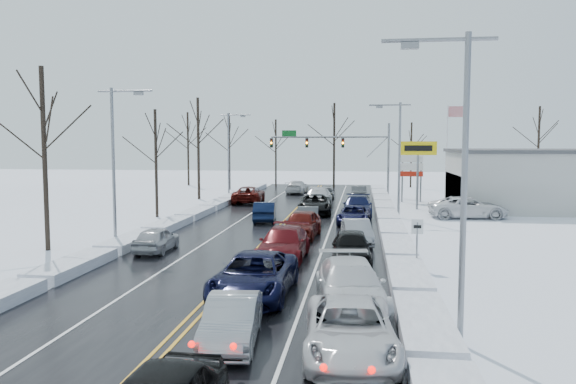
# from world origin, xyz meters

# --- Properties ---
(ground) EXTENTS (160.00, 160.00, 0.00)m
(ground) POSITION_xyz_m (0.00, 0.00, 0.00)
(ground) COLOR white
(ground) RESTS_ON ground
(road_surface) EXTENTS (14.00, 84.00, 0.01)m
(road_surface) POSITION_xyz_m (0.00, 2.00, 0.01)
(road_surface) COLOR black
(road_surface) RESTS_ON ground
(snow_bank_left) EXTENTS (1.64, 72.00, 0.51)m
(snow_bank_left) POSITION_xyz_m (-7.60, 2.00, 0.00)
(snow_bank_left) COLOR white
(snow_bank_left) RESTS_ON ground
(snow_bank_right) EXTENTS (1.64, 72.00, 0.51)m
(snow_bank_right) POSITION_xyz_m (7.60, 2.00, 0.00)
(snow_bank_right) COLOR white
(snow_bank_right) RESTS_ON ground
(traffic_signal_mast) EXTENTS (13.28, 0.39, 8.00)m
(traffic_signal_mast) POSITION_xyz_m (3.45, 27.99, 5.48)
(traffic_signal_mast) COLOR slate
(traffic_signal_mast) RESTS_ON ground
(tires_plus_sign) EXTENTS (3.20, 0.34, 6.00)m
(tires_plus_sign) POSITION_xyz_m (10.50, 15.99, 4.99)
(tires_plus_sign) COLOR slate
(tires_plus_sign) RESTS_ON ground
(used_vehicles_sign) EXTENTS (2.20, 0.22, 4.65)m
(used_vehicles_sign) POSITION_xyz_m (10.50, 22.00, 3.32)
(used_vehicles_sign) COLOR slate
(used_vehicles_sign) RESTS_ON ground
(speed_limit_sign) EXTENTS (0.55, 0.09, 2.35)m
(speed_limit_sign) POSITION_xyz_m (8.20, -8.00, 1.63)
(speed_limit_sign) COLOR slate
(speed_limit_sign) RESTS_ON ground
(flagpole) EXTENTS (1.87, 1.20, 10.00)m
(flagpole) POSITION_xyz_m (15.17, 30.00, 5.93)
(flagpole) COLOR silver
(flagpole) RESTS_ON ground
(dealership_building) EXTENTS (20.40, 12.40, 5.30)m
(dealership_building) POSITION_xyz_m (23.98, 18.00, 2.66)
(dealership_building) COLOR #B4B4AF
(dealership_building) RESTS_ON ground
(streetlight_se) EXTENTS (3.20, 0.25, 9.00)m
(streetlight_se) POSITION_xyz_m (8.30, -18.00, 5.31)
(streetlight_se) COLOR slate
(streetlight_se) RESTS_ON ground
(streetlight_ne) EXTENTS (3.20, 0.25, 9.00)m
(streetlight_ne) POSITION_xyz_m (8.30, 10.00, 5.31)
(streetlight_ne) COLOR slate
(streetlight_ne) RESTS_ON ground
(streetlight_sw) EXTENTS (3.20, 0.25, 9.00)m
(streetlight_sw) POSITION_xyz_m (-8.30, -4.00, 5.31)
(streetlight_sw) COLOR slate
(streetlight_sw) RESTS_ON ground
(streetlight_nw) EXTENTS (3.20, 0.25, 9.00)m
(streetlight_nw) POSITION_xyz_m (-8.30, 24.00, 5.31)
(streetlight_nw) COLOR slate
(streetlight_nw) RESTS_ON ground
(tree_left_b) EXTENTS (4.00, 4.00, 10.00)m
(tree_left_b) POSITION_xyz_m (-11.50, -6.00, 6.99)
(tree_left_b) COLOR #2D231C
(tree_left_b) RESTS_ON ground
(tree_left_c) EXTENTS (3.40, 3.40, 8.50)m
(tree_left_c) POSITION_xyz_m (-10.50, 8.00, 5.94)
(tree_left_c) COLOR #2D231C
(tree_left_c) RESTS_ON ground
(tree_left_d) EXTENTS (4.20, 4.20, 10.50)m
(tree_left_d) POSITION_xyz_m (-11.20, 22.00, 7.33)
(tree_left_d) COLOR #2D231C
(tree_left_d) RESTS_ON ground
(tree_left_e) EXTENTS (3.80, 3.80, 9.50)m
(tree_left_e) POSITION_xyz_m (-10.80, 34.00, 6.64)
(tree_left_e) COLOR #2D231C
(tree_left_e) RESTS_ON ground
(tree_far_a) EXTENTS (4.00, 4.00, 10.00)m
(tree_far_a) POSITION_xyz_m (-18.00, 40.00, 6.99)
(tree_far_a) COLOR #2D231C
(tree_far_a) RESTS_ON ground
(tree_far_b) EXTENTS (3.60, 3.60, 9.00)m
(tree_far_b) POSITION_xyz_m (-6.00, 41.00, 6.29)
(tree_far_b) COLOR #2D231C
(tree_far_b) RESTS_ON ground
(tree_far_c) EXTENTS (4.40, 4.40, 11.00)m
(tree_far_c) POSITION_xyz_m (2.00, 39.00, 7.68)
(tree_far_c) COLOR #2D231C
(tree_far_c) RESTS_ON ground
(tree_far_d) EXTENTS (3.40, 3.40, 8.50)m
(tree_far_d) POSITION_xyz_m (12.00, 40.50, 5.94)
(tree_far_d) COLOR #2D231C
(tree_far_d) RESTS_ON ground
(tree_far_e) EXTENTS (4.20, 4.20, 10.50)m
(tree_far_e) POSITION_xyz_m (28.00, 41.00, 7.33)
(tree_far_e) COLOR #2D231C
(tree_far_e) RESTS_ON ground
(queued_car_1) EXTENTS (1.88, 4.36, 1.40)m
(queued_car_1) POSITION_xyz_m (1.85, -18.76, 0.00)
(queued_car_1) COLOR #A1A4A9
(queued_car_1) RESTS_ON ground
(queued_car_2) EXTENTS (2.87, 6.04, 1.67)m
(queued_car_2) POSITION_xyz_m (1.56, -13.74, 0.00)
(queued_car_2) COLOR black
(queued_car_2) RESTS_ON ground
(queued_car_3) EXTENTS (2.41, 5.67, 1.63)m
(queued_car_3) POSITION_xyz_m (1.73, -6.85, 0.00)
(queued_car_3) COLOR #520B0F
(queued_car_3) RESTS_ON ground
(queued_car_4) EXTENTS (2.36, 5.11, 1.70)m
(queued_car_4) POSITION_xyz_m (1.92, -0.04, 0.00)
(queued_car_4) COLOR #4D0F0A
(queued_car_4) RESTS_ON ground
(queued_car_5) EXTENTS (1.71, 4.23, 1.37)m
(queued_car_5) POSITION_xyz_m (1.89, 4.44, 0.00)
(queued_car_5) COLOR #404345
(queued_car_5) RESTS_ON ground
(queued_car_6) EXTENTS (3.03, 5.97, 1.62)m
(queued_car_6) POSITION_xyz_m (1.79, 11.51, 0.00)
(queued_car_6) COLOR black
(queued_car_6) RESTS_ON ground
(queued_car_7) EXTENTS (2.48, 5.96, 1.72)m
(queued_car_7) POSITION_xyz_m (1.66, 16.33, 0.00)
(queued_car_7) COLOR silver
(queued_car_7) RESTS_ON ground
(queued_car_8) EXTENTS (1.94, 4.18, 1.38)m
(queued_car_8) POSITION_xyz_m (1.90, 24.42, 0.00)
(queued_car_8) COLOR #3A3C3F
(queued_car_8) RESTS_ON ground
(queued_car_10) EXTENTS (2.84, 5.56, 1.50)m
(queued_car_10) POSITION_xyz_m (5.32, -19.27, 0.00)
(queued_car_10) COLOR silver
(queued_car_10) RESTS_ON ground
(queued_car_11) EXTENTS (3.06, 6.01, 1.67)m
(queued_car_11) POSITION_xyz_m (5.23, -14.72, 0.00)
(queued_car_11) COLOR silver
(queued_car_11) RESTS_ON ground
(queued_car_12) EXTENTS (2.12, 4.83, 1.62)m
(queued_car_12) POSITION_xyz_m (5.13, -7.10, 0.00)
(queued_car_12) COLOR black
(queued_car_12) RESTS_ON ground
(queued_car_13) EXTENTS (2.06, 4.50, 1.43)m
(queued_car_13) POSITION_xyz_m (5.35, -1.96, 0.00)
(queued_car_13) COLOR gray
(queued_car_13) RESTS_ON ground
(queued_car_14) EXTENTS (2.54, 4.93, 1.33)m
(queued_car_14) POSITION_xyz_m (5.08, 6.07, 0.00)
(queued_car_14) COLOR black
(queued_car_14) RESTS_ON ground
(queued_car_15) EXTENTS (2.39, 5.74, 1.66)m
(queued_car_15) POSITION_xyz_m (5.30, 10.23, 0.00)
(queued_car_15) COLOR #0B1033
(queued_car_15) RESTS_ON ground
(queued_car_16) EXTENTS (2.17, 4.90, 1.64)m
(queued_car_16) POSITION_xyz_m (5.35, 16.01, 0.00)
(queued_car_16) COLOR #3B3E40
(queued_car_16) RESTS_ON ground
(queued_car_17) EXTENTS (1.61, 4.41, 1.44)m
(queued_car_17) POSITION_xyz_m (5.34, 22.87, 0.00)
(queued_car_17) COLOR #45484B
(queued_car_17) RESTS_ON ground
(oncoming_car_0) EXTENTS (2.08, 4.62, 1.47)m
(oncoming_car_0) POSITION_xyz_m (-1.58, 6.66, 0.00)
(oncoming_car_0) COLOR black
(oncoming_car_0) RESTS_ON ground
(oncoming_car_1) EXTENTS (3.05, 6.02, 1.63)m
(oncoming_car_1) POSITION_xyz_m (-5.33, 19.07, 0.00)
(oncoming_car_1) COLOR #4C0E0A
(oncoming_car_1) RESTS_ON ground
(oncoming_car_2) EXTENTS (2.37, 5.27, 1.50)m
(oncoming_car_2) POSITION_xyz_m (-1.83, 29.92, 0.00)
(oncoming_car_2) COLOR silver
(oncoming_car_2) RESTS_ON ground
(oncoming_car_3) EXTENTS (1.69, 4.05, 1.37)m
(oncoming_car_3) POSITION_xyz_m (-5.42, -5.63, 0.00)
(oncoming_car_3) COLOR #A6A8AE
(oncoming_car_3) RESTS_ON ground
(parked_car_0) EXTENTS (6.24, 3.25, 1.68)m
(parked_car_0) POSITION_xyz_m (13.92, 10.55, 0.00)
(parked_car_0) COLOR white
(parked_car_0) RESTS_ON ground
(parked_car_1) EXTENTS (2.86, 5.53, 1.53)m
(parked_car_1) POSITION_xyz_m (17.08, 15.87, 0.00)
(parked_car_1) COLOR #3F4244
(parked_car_1) RESTS_ON ground
(parked_car_2) EXTENTS (2.15, 4.55, 1.50)m
(parked_car_2) POSITION_xyz_m (14.86, 21.16, 0.00)
(parked_car_2) COLOR silver
(parked_car_2) RESTS_ON ground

